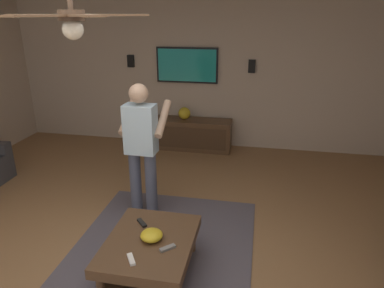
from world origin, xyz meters
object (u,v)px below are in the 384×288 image
(coffee_table, at_px, (150,249))
(remote_white, at_px, (131,259))
(wall_speaker_right, at_px, (131,61))
(remote_grey, at_px, (168,248))
(vase_round, at_px, (184,113))
(person_standing, at_px, (142,143))
(remote_black, at_px, (142,223))
(wall_speaker_left, at_px, (252,66))
(ceiling_fan, at_px, (72,19))
(media_console, at_px, (185,134))
(bowl, at_px, (152,235))
(tv, at_px, (187,65))

(coffee_table, distance_m, remote_white, 0.34)
(remote_white, height_order, wall_speaker_right, wall_speaker_right)
(remote_grey, distance_m, vase_round, 3.55)
(remote_white, bearing_deg, person_standing, -18.17)
(remote_white, xyz_separation_m, vase_round, (3.70, 0.34, 0.25))
(coffee_table, distance_m, wall_speaker_right, 4.10)
(remote_white, distance_m, remote_black, 0.55)
(wall_speaker_left, height_order, ceiling_fan, ceiling_fan)
(media_console, distance_m, person_standing, 2.39)
(media_console, distance_m, wall_speaker_right, 1.66)
(media_console, height_order, remote_grey, media_console)
(coffee_table, xyz_separation_m, remote_white, (-0.31, 0.07, 0.12))
(remote_white, height_order, ceiling_fan, ceiling_fan)
(person_standing, distance_m, vase_round, 2.33)
(person_standing, bearing_deg, ceiling_fan, 176.83)
(wall_speaker_left, height_order, wall_speaker_right, wall_speaker_right)
(media_console, xyz_separation_m, wall_speaker_right, (0.25, 1.06, 1.26))
(media_console, xyz_separation_m, vase_round, (0.02, 0.01, 0.39))
(remote_grey, xyz_separation_m, vase_round, (3.49, 0.61, 0.25))
(coffee_table, height_order, wall_speaker_right, wall_speaker_right)
(person_standing, relative_size, wall_speaker_left, 7.45)
(coffee_table, xyz_separation_m, wall_speaker_right, (3.62, 1.46, 1.24))
(bowl, xyz_separation_m, wall_speaker_right, (3.62, 1.48, 1.09))
(tv, xyz_separation_m, ceiling_fan, (-3.65, 0.11, 0.84))
(coffee_table, bearing_deg, bowl, -75.19)
(remote_white, bearing_deg, tv, -27.42)
(coffee_table, distance_m, person_standing, 1.32)
(coffee_table, height_order, remote_white, remote_white)
(vase_round, xyz_separation_m, wall_speaker_right, (0.23, 1.05, 0.87))
(bowl, bearing_deg, wall_speaker_right, 22.20)
(bowl, relative_size, remote_black, 1.39)
(coffee_table, height_order, vase_round, vase_round)
(coffee_table, height_order, ceiling_fan, ceiling_fan)
(remote_black, distance_m, ceiling_fan, 1.97)
(media_console, height_order, remote_white, media_console)
(remote_black, bearing_deg, bowl, 174.53)
(ceiling_fan, bearing_deg, vase_round, -1.67)
(tv, distance_m, person_standing, 2.60)
(media_console, distance_m, bowl, 3.39)
(person_standing, bearing_deg, bowl, -156.37)
(vase_round, relative_size, ceiling_fan, 0.18)
(media_console, relative_size, vase_round, 7.73)
(bowl, xyz_separation_m, ceiling_fan, (-0.04, 0.53, 1.88))
(remote_black, xyz_separation_m, ceiling_fan, (-0.27, 0.35, 1.92))
(remote_white, distance_m, wall_speaker_left, 4.16)
(vase_round, bearing_deg, wall_speaker_right, 77.46)
(remote_white, height_order, vase_round, vase_round)
(person_standing, height_order, bowl, person_standing)
(remote_grey, bearing_deg, media_console, 56.04)
(vase_round, bearing_deg, coffee_table, -173.13)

